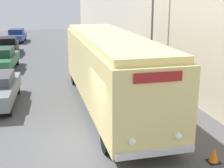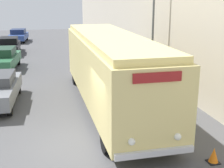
{
  "view_description": "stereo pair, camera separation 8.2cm",
  "coord_description": "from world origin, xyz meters",
  "px_view_note": "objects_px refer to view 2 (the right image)",
  "views": [
    {
      "loc": [
        -1.39,
        -9.8,
        5.02
      ],
      "look_at": [
        1.21,
        0.81,
        1.92
      ],
      "focal_mm": 50.0,
      "sensor_mm": 36.0,
      "label": 1
    },
    {
      "loc": [
        -1.31,
        -9.82,
        5.02
      ],
      "look_at": [
        1.21,
        0.81,
        1.92
      ],
      "focal_mm": 50.0,
      "sensor_mm": 36.0,
      "label": 2
    }
  ],
  "objects_px": {
    "parked_car_distant": "(18,35)",
    "traffic_cone": "(214,155)",
    "parked_car_mid": "(3,59)",
    "parked_car_far": "(9,45)",
    "streetlamp": "(154,2)",
    "vintage_bus": "(110,67)"
  },
  "relations": [
    {
      "from": "parked_car_mid",
      "to": "vintage_bus",
      "type": "bearing_deg",
      "value": -52.67
    },
    {
      "from": "parked_car_far",
      "to": "traffic_cone",
      "type": "bearing_deg",
      "value": -70.57
    },
    {
      "from": "vintage_bus",
      "to": "parked_car_far",
      "type": "relative_size",
      "value": 2.48
    },
    {
      "from": "parked_car_distant",
      "to": "traffic_cone",
      "type": "height_order",
      "value": "parked_car_distant"
    },
    {
      "from": "parked_car_far",
      "to": "parked_car_distant",
      "type": "relative_size",
      "value": 1.1
    },
    {
      "from": "parked_car_mid",
      "to": "traffic_cone",
      "type": "xyz_separation_m",
      "value": [
        7.57,
        -14.85,
        -0.55
      ]
    },
    {
      "from": "parked_car_mid",
      "to": "parked_car_distant",
      "type": "relative_size",
      "value": 1.13
    },
    {
      "from": "vintage_bus",
      "to": "parked_car_distant",
      "type": "bearing_deg",
      "value": 102.67
    },
    {
      "from": "vintage_bus",
      "to": "parked_car_mid",
      "type": "distance_m",
      "value": 10.75
    },
    {
      "from": "vintage_bus",
      "to": "traffic_cone",
      "type": "distance_m",
      "value": 6.29
    },
    {
      "from": "streetlamp",
      "to": "parked_car_far",
      "type": "relative_size",
      "value": 1.58
    },
    {
      "from": "vintage_bus",
      "to": "streetlamp",
      "type": "relative_size",
      "value": 1.57
    },
    {
      "from": "vintage_bus",
      "to": "traffic_cone",
      "type": "height_order",
      "value": "vintage_bus"
    },
    {
      "from": "streetlamp",
      "to": "traffic_cone",
      "type": "height_order",
      "value": "streetlamp"
    },
    {
      "from": "streetlamp",
      "to": "parked_car_distant",
      "type": "distance_m",
      "value": 22.1
    },
    {
      "from": "parked_car_far",
      "to": "vintage_bus",
      "type": "bearing_deg",
      "value": -70.35
    },
    {
      "from": "streetlamp",
      "to": "traffic_cone",
      "type": "distance_m",
      "value": 10.2
    },
    {
      "from": "vintage_bus",
      "to": "parked_car_far",
      "type": "distance_m",
      "value": 16.92
    },
    {
      "from": "streetlamp",
      "to": "traffic_cone",
      "type": "xyz_separation_m",
      "value": [
        -1.3,
        -9.09,
        -4.43
      ]
    },
    {
      "from": "parked_car_mid",
      "to": "parked_car_distant",
      "type": "xyz_separation_m",
      "value": [
        0.36,
        14.26,
        -0.08
      ]
    },
    {
      "from": "streetlamp",
      "to": "parked_car_distant",
      "type": "height_order",
      "value": "streetlamp"
    },
    {
      "from": "parked_car_mid",
      "to": "parked_car_far",
      "type": "distance_m",
      "value": 6.78
    }
  ]
}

